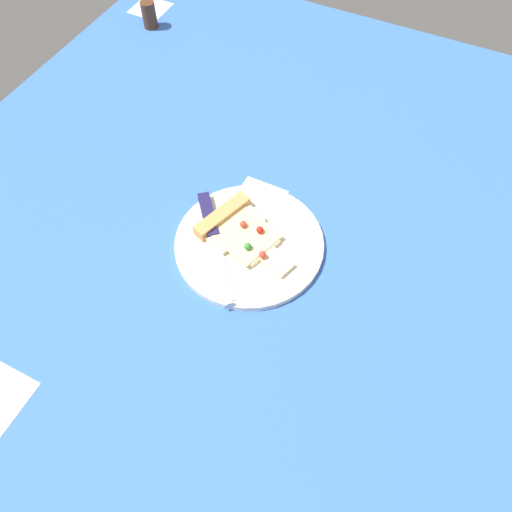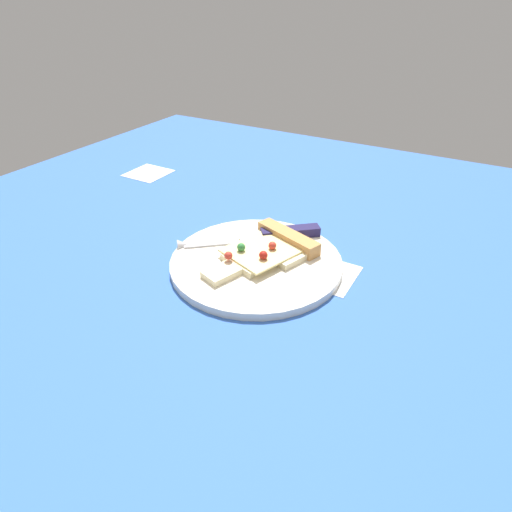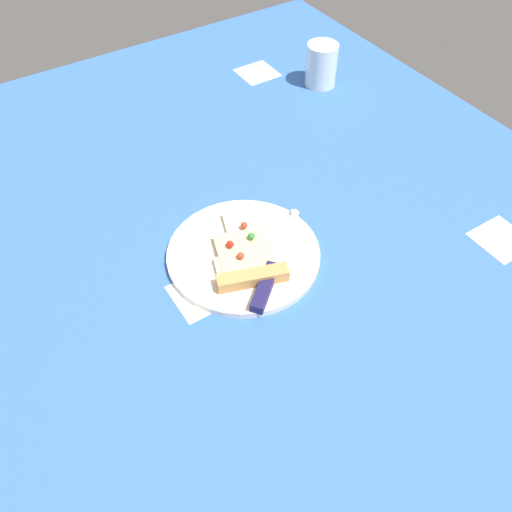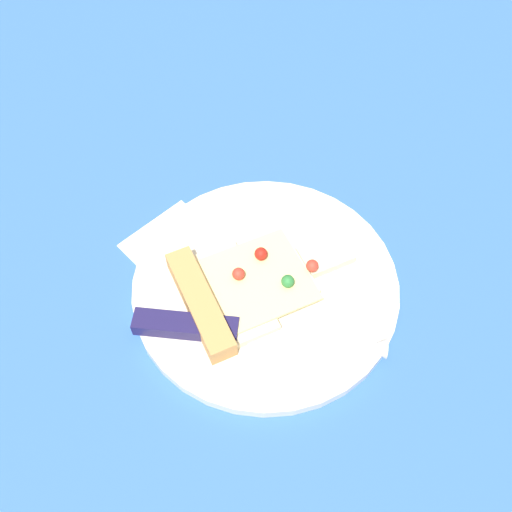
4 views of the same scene
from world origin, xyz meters
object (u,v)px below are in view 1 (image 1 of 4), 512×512
Objects in this scene: plate at (249,244)px; pizza_slice at (239,231)px; knife at (213,236)px; pepper_shaker at (149,15)px.

pizza_slice reaches higher than plate.
knife reaches higher than plate.
pepper_shaker reaches higher than pizza_slice.
pizza_slice reaches higher than knife.
pepper_shaker is (-49.90, -53.10, 2.64)cm from plate.
pizza_slice is (-0.82, -2.39, 1.43)cm from plate.
plate is 6.63cm from knife.
knife is (2.03, -6.19, 1.23)cm from plate.
plate is at bearing 46.78° from pepper_shaker.
knife is at bearing -34.25° from pizza_slice.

